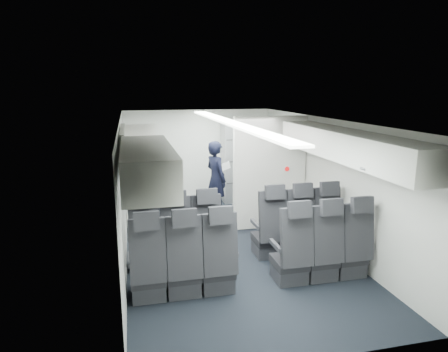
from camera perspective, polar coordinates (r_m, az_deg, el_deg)
name	(u,v)px	position (r m, az deg, el deg)	size (l,w,h in m)	color
cabin_shell	(230,183)	(6.54, 0.81, -0.96)	(3.41, 6.01, 2.16)	black
seat_row_front	(238,236)	(6.27, 2.00, -8.50)	(3.33, 0.56, 1.24)	#252528
seat_row_mid	(256,259)	(5.47, 4.55, -11.78)	(3.33, 0.56, 1.24)	#252528
overhead_bin_left_rear	(147,165)	(4.25, -10.95, 1.55)	(0.53, 1.80, 0.40)	silver
overhead_bin_left_front_open	(139,151)	(5.99, -12.09, 3.47)	(0.64, 1.70, 0.72)	#9E9E93
overhead_bin_right_rear	(383,155)	(5.18, 21.78, 2.83)	(0.53, 1.80, 0.40)	silver
overhead_bin_right_front	(317,137)	(6.67, 13.17, 5.39)	(0.53, 1.70, 0.40)	silver
bulkhead_partition	(269,173)	(7.58, 6.52, 0.46)	(1.40, 0.15, 2.13)	silver
galley_unit	(240,161)	(9.39, 2.36, 2.09)	(0.85, 0.52, 1.90)	#939399
boarding_door	(128,178)	(7.90, -13.62, -0.21)	(0.12, 1.27, 1.86)	silver
flight_attendant	(216,179)	(8.22, -1.15, -0.49)	(0.58, 0.38, 1.60)	black
carry_on_bag	(140,145)	(5.97, -11.88, 4.32)	(0.37, 0.26, 0.22)	black
papers	(226,166)	(8.15, 0.22, 1.41)	(0.20, 0.02, 0.14)	white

